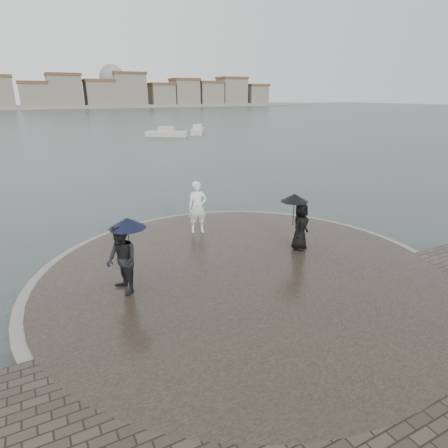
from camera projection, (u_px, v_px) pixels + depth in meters
ground at (322, 346)px, 8.46m from camera, size 400.00×400.00×0.00m
kerb_ring at (244, 277)px, 11.34m from camera, size 12.50×12.50×0.32m
quay_tip at (244, 276)px, 11.34m from camera, size 11.90×11.90×0.36m
statue at (198, 207)px, 14.14m from camera, size 0.82×0.66×1.98m
visitor_left at (123, 254)px, 9.72m from camera, size 1.18×1.11×2.04m
visitor_right at (299, 219)px, 12.54m from camera, size 1.19×0.98×1.95m
far_skyline at (15, 93)px, 138.48m from camera, size 260.00×20.00×37.00m
boats at (108, 137)px, 45.73m from camera, size 37.90×11.90×1.50m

